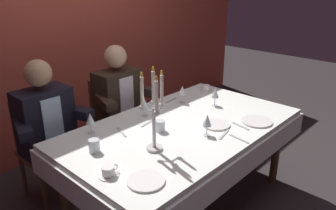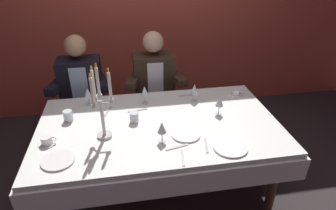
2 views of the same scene
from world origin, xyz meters
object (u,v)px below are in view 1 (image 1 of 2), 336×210
(candelabra, at_px, (154,114))
(dinner_plate_1, at_px, (146,181))
(water_tumbler_1, at_px, (160,126))
(coffee_cup_1, at_px, (206,88))
(dinner_plate_0, at_px, (216,124))
(dinner_plate_2, at_px, (257,121))
(seated_diner_1, at_px, (118,97))
(wine_glass_2, at_px, (207,121))
(water_tumbler_0, at_px, (94,146))
(wine_glass_1, at_px, (182,91))
(dining_table, at_px, (182,139))
(wine_glass_3, at_px, (90,119))
(wine_glass_0, at_px, (144,103))
(seated_diner_0, at_px, (45,120))
(wine_glass_4, at_px, (215,93))
(coffee_cup_0, at_px, (109,172))

(candelabra, relative_size, dinner_plate_1, 2.62)
(water_tumbler_1, bearing_deg, coffee_cup_1, 17.58)
(dinner_plate_0, relative_size, coffee_cup_1, 1.67)
(dinner_plate_2, bearing_deg, seated_diner_1, 106.42)
(coffee_cup_1, bearing_deg, dinner_plate_2, -113.86)
(dinner_plate_2, height_order, wine_glass_2, wine_glass_2)
(dinner_plate_2, xyz_separation_m, water_tumbler_0, (-1.16, 0.55, 0.04))
(dinner_plate_2, height_order, wine_glass_1, wine_glass_1)
(dining_table, bearing_deg, coffee_cup_1, 24.80)
(dinner_plate_2, distance_m, water_tumbler_0, 1.29)
(candelabra, xyz_separation_m, dinner_plate_2, (0.87, -0.28, -0.25))
(wine_glass_2, distance_m, wine_glass_3, 0.85)
(wine_glass_0, xyz_separation_m, seated_diner_1, (0.15, 0.54, -0.12))
(dinner_plate_1, xyz_separation_m, coffee_cup_1, (1.50, 0.70, 0.02))
(dining_table, xyz_separation_m, wine_glass_2, (-0.01, -0.24, 0.24))
(dining_table, xyz_separation_m, candelabra, (-0.42, -0.11, 0.38))
(candelabra, bearing_deg, dinner_plate_2, -18.12)
(wine_glass_0, relative_size, seated_diner_1, 0.13)
(dinner_plate_0, distance_m, wine_glass_1, 0.55)
(dinner_plate_2, xyz_separation_m, wine_glass_3, (-1.02, 0.80, 0.11))
(dinner_plate_0, distance_m, seated_diner_0, 1.38)
(water_tumbler_1, relative_size, seated_diner_1, 0.07)
(seated_diner_0, xyz_separation_m, seated_diner_1, (0.75, 0.00, 0.00))
(wine_glass_1, bearing_deg, wine_glass_0, 175.51)
(dinner_plate_2, distance_m, seated_diner_0, 1.71)
(wine_glass_3, xyz_separation_m, wine_glass_4, (1.08, -0.34, 0.00))
(dining_table, bearing_deg, wine_glass_0, 102.39)
(wine_glass_1, distance_m, water_tumbler_0, 1.09)
(water_tumbler_0, height_order, water_tumbler_1, water_tumbler_0)
(water_tumbler_0, bearing_deg, seated_diner_1, 42.91)
(wine_glass_1, relative_size, coffee_cup_1, 1.24)
(candelabra, relative_size, wine_glass_1, 3.53)
(wine_glass_2, bearing_deg, wine_glass_0, 96.25)
(dining_table, xyz_separation_m, wine_glass_1, (0.37, 0.32, 0.23))
(dinner_plate_1, distance_m, seated_diner_1, 1.46)
(dining_table, xyz_separation_m, wine_glass_4, (0.51, 0.06, 0.24))
(candelabra, distance_m, wine_glass_1, 0.91)
(water_tumbler_1, xyz_separation_m, seated_diner_0, (-0.49, 0.83, -0.05))
(wine_glass_4, height_order, seated_diner_0, seated_diner_0)
(wine_glass_3, bearing_deg, coffee_cup_0, -115.42)
(coffee_cup_0, relative_size, seated_diner_1, 0.11)
(dining_table, bearing_deg, coffee_cup_0, -170.51)
(dinner_plate_2, height_order, coffee_cup_1, coffee_cup_1)
(dining_table, xyz_separation_m, wine_glass_3, (-0.57, 0.40, 0.24))
(seated_diner_0, bearing_deg, dinner_plate_0, -51.49)
(water_tumbler_0, height_order, seated_diner_0, seated_diner_0)
(seated_diner_0, bearing_deg, dining_table, -52.35)
(seated_diner_0, bearing_deg, candelabra, -75.31)
(wine_glass_3, bearing_deg, seated_diner_1, 37.23)
(wine_glass_3, distance_m, coffee_cup_1, 1.36)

